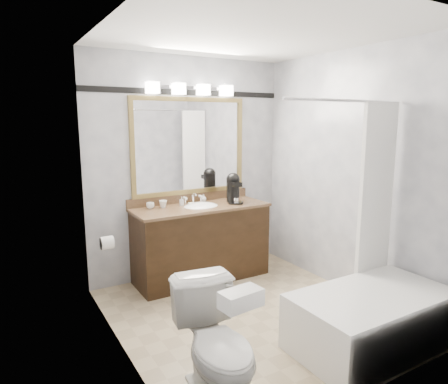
{
  "coord_description": "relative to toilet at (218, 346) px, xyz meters",
  "views": [
    {
      "loc": [
        -1.98,
        -2.87,
        1.8
      ],
      "look_at": [
        -0.09,
        0.35,
        1.12
      ],
      "focal_mm": 32.0,
      "sensor_mm": 36.0,
      "label": 1
    }
  ],
  "objects": [
    {
      "name": "soap_bottle_a",
      "position": [
        0.67,
        2.0,
        0.52
      ],
      "size": [
        0.05,
        0.05,
        0.1
      ],
      "primitive_type": "imported",
      "rotation": [
        0.0,
        0.0,
        -0.19
      ],
      "color": "white",
      "rests_on": "vanity"
    },
    {
      "name": "tissue_box",
      "position": [
        0.0,
        -0.27,
        0.43
      ],
      "size": [
        0.25,
        0.16,
        0.1
      ],
      "primitive_type": "cube",
      "rotation": [
        0.0,
        0.0,
        0.11
      ],
      "color": "white",
      "rests_on": "toilet"
    },
    {
      "name": "cup_left",
      "position": [
        0.31,
        2.03,
        0.5
      ],
      "size": [
        0.1,
        0.1,
        0.07
      ],
      "primitive_type": "imported",
      "rotation": [
        0.0,
        0.0,
        -0.16
      ],
      "color": "white",
      "rests_on": "vanity"
    },
    {
      "name": "room",
      "position": [
        0.85,
        0.85,
        0.87
      ],
      "size": [
        2.42,
        2.62,
        2.52
      ],
      "color": "tan",
      "rests_on": "ground"
    },
    {
      "name": "bathtub",
      "position": [
        1.4,
        -0.05,
        -0.1
      ],
      "size": [
        1.3,
        0.75,
        1.96
      ],
      "color": "white",
      "rests_on": "ground"
    },
    {
      "name": "accent_stripe",
      "position": [
        0.85,
        2.15,
        1.72
      ],
      "size": [
        2.4,
        0.01,
        0.06
      ],
      "primitive_type": "cube",
      "color": "black",
      "rests_on": "room"
    },
    {
      "name": "coffee_maker",
      "position": [
        1.25,
        1.84,
        0.65
      ],
      "size": [
        0.18,
        0.23,
        0.35
      ],
      "rotation": [
        0.0,
        0.0,
        -0.06
      ],
      "color": "black",
      "rests_on": "vanity"
    },
    {
      "name": "toilet",
      "position": [
        0.0,
        0.0,
        0.0
      ],
      "size": [
        0.52,
        0.8,
        0.76
      ],
      "primitive_type": "imported",
      "rotation": [
        0.0,
        0.0,
        -0.13
      ],
      "color": "white",
      "rests_on": "ground"
    },
    {
      "name": "vanity",
      "position": [
        0.85,
        1.87,
        0.06
      ],
      "size": [
        1.53,
        0.58,
        0.97
      ],
      "color": "black",
      "rests_on": "ground"
    },
    {
      "name": "cup_right",
      "position": [
        0.45,
        2.0,
        0.51
      ],
      "size": [
        0.09,
        0.09,
        0.08
      ],
      "primitive_type": "imported",
      "rotation": [
        0.0,
        0.0,
        -0.01
      ],
      "color": "white",
      "rests_on": "vanity"
    },
    {
      "name": "tp_roll",
      "position": [
        -0.29,
        1.52,
        0.32
      ],
      "size": [
        0.11,
        0.12,
        0.12
      ],
      "primitive_type": "cylinder",
      "rotation": [
        0.0,
        1.57,
        0.0
      ],
      "color": "white",
      "rests_on": "room"
    },
    {
      "name": "mirror",
      "position": [
        0.85,
        2.13,
        1.12
      ],
      "size": [
        1.4,
        0.04,
        1.1
      ],
      "color": "olive",
      "rests_on": "room"
    },
    {
      "name": "soap_bar",
      "position": [
        0.79,
        1.99,
        0.48
      ],
      "size": [
        0.07,
        0.05,
        0.02
      ],
      "primitive_type": "cube",
      "rotation": [
        0.0,
        0.0,
        -0.05
      ],
      "color": "#E9ECC2",
      "rests_on": "vanity"
    },
    {
      "name": "vanity_light_bar",
      "position": [
        0.85,
        2.08,
        1.75
      ],
      "size": [
        1.02,
        0.14,
        0.12
      ],
      "color": "silver",
      "rests_on": "room"
    },
    {
      "name": "soap_bottle_b",
      "position": [
        0.99,
        2.08,
        0.51
      ],
      "size": [
        0.08,
        0.08,
        0.08
      ],
      "primitive_type": "imported",
      "rotation": [
        0.0,
        0.0,
        -0.26
      ],
      "color": "white",
      "rests_on": "vanity"
    }
  ]
}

